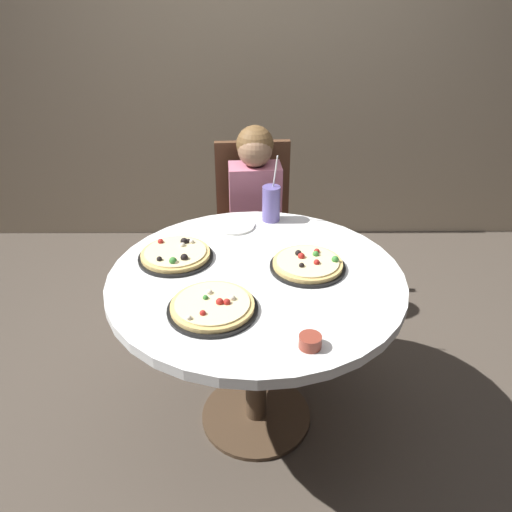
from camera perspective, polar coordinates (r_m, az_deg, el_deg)
ground_plane at (r=2.36m, az=0.01°, el=-17.71°), size 8.00×8.00×0.00m
wall_with_window at (r=3.44m, az=-0.25°, el=25.18°), size 5.20×0.14×2.90m
dining_table at (r=1.93m, az=0.01°, el=-4.88°), size 1.10×1.10×0.75m
chair_wooden at (r=2.76m, az=-0.25°, el=3.97°), size 0.43×0.43×0.95m
diner_child at (r=2.62m, az=0.01°, el=1.31°), size 0.28×0.42×1.08m
pizza_veggie at (r=1.99m, az=-9.08°, el=0.13°), size 0.29×0.29×0.05m
pizza_cheese at (r=1.68m, az=-4.94°, el=-5.73°), size 0.30×0.30×0.05m
pizza_pepperoni at (r=1.91m, az=5.89°, el=-0.93°), size 0.29×0.29×0.05m
soda_cup at (r=2.24m, az=1.73°, el=5.98°), size 0.08×0.08×0.31m
sauce_bowl at (r=1.54m, az=6.15°, el=-9.61°), size 0.07×0.07×0.04m
plate_small at (r=2.22m, az=-2.48°, el=3.48°), size 0.18×0.18×0.01m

